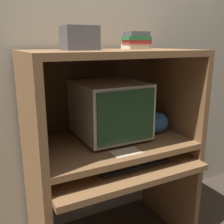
# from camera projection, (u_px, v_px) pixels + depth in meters

# --- Properties ---
(wall_back) EXTENTS (6.00, 0.06, 2.60)m
(wall_back) POSITION_uv_depth(u_px,v_px,m) (88.00, 52.00, 1.84)
(wall_back) COLOR #B2A893
(wall_back) RESTS_ON ground_plane
(desk_base) EXTENTS (1.02, 0.68, 0.65)m
(desk_base) POSITION_uv_depth(u_px,v_px,m) (115.00, 191.00, 1.71)
(desk_base) COLOR brown
(desk_base) RESTS_ON ground_plane
(desk_monitor_shelf) EXTENTS (1.02, 0.61, 0.11)m
(desk_monitor_shelf) POSITION_uv_depth(u_px,v_px,m) (111.00, 144.00, 1.67)
(desk_monitor_shelf) COLOR brown
(desk_monitor_shelf) RESTS_ON desk_base
(hutch_upper) EXTENTS (1.02, 0.61, 0.56)m
(hutch_upper) POSITION_uv_depth(u_px,v_px,m) (109.00, 80.00, 1.60)
(hutch_upper) COLOR brown
(hutch_upper) RESTS_ON desk_monitor_shelf
(crt_monitor) EXTENTS (0.41, 0.44, 0.36)m
(crt_monitor) POSITION_uv_depth(u_px,v_px,m) (110.00, 109.00, 1.68)
(crt_monitor) COLOR beige
(crt_monitor) RESTS_ON desk_monitor_shelf
(keyboard) EXTENTS (0.45, 0.16, 0.03)m
(keyboard) POSITION_uv_depth(u_px,v_px,m) (131.00, 163.00, 1.57)
(keyboard) COLOR black
(keyboard) RESTS_ON desk_base
(mouse) EXTENTS (0.07, 0.05, 0.03)m
(mouse) POSITION_uv_depth(u_px,v_px,m) (168.00, 153.00, 1.70)
(mouse) COLOR black
(mouse) RESTS_ON desk_base
(snack_bag) EXTENTS (0.17, 0.13, 0.14)m
(snack_bag) POSITION_uv_depth(u_px,v_px,m) (157.00, 123.00, 1.79)
(snack_bag) COLOR #336BB7
(snack_bag) RESTS_ON desk_monitor_shelf
(book_stack) EXTENTS (0.17, 0.12, 0.11)m
(book_stack) POSITION_uv_depth(u_px,v_px,m) (136.00, 40.00, 1.68)
(book_stack) COLOR beige
(book_stack) RESTS_ON hutch_upper
(paper_card) EXTENTS (0.16, 0.11, 0.00)m
(paper_card) POSITION_uv_depth(u_px,v_px,m) (126.00, 152.00, 1.48)
(paper_card) COLOR #CCB28C
(paper_card) RESTS_ON desk_monitor_shelf
(storage_box) EXTENTS (0.18, 0.16, 0.13)m
(storage_box) POSITION_uv_depth(u_px,v_px,m) (79.00, 38.00, 1.42)
(storage_box) COLOR #4C4C51
(storage_box) RESTS_ON hutch_upper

